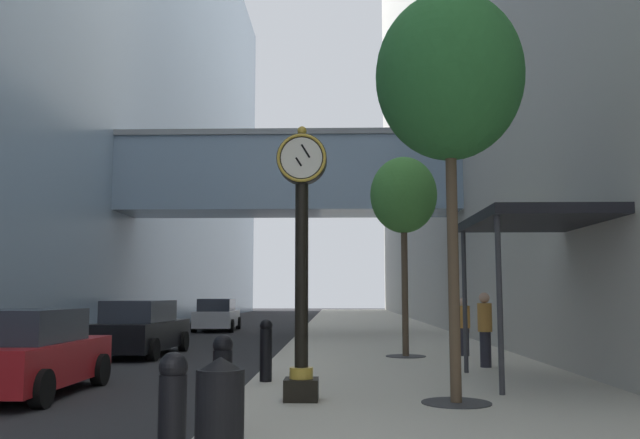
% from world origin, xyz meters
% --- Properties ---
extents(ground_plane, '(110.00, 110.00, 0.00)m').
position_xyz_m(ground_plane, '(0.00, 27.00, 0.00)').
color(ground_plane, '#262628').
rests_on(ground_plane, ground).
extents(sidewalk_right, '(6.88, 80.00, 0.14)m').
position_xyz_m(sidewalk_right, '(3.44, 30.00, 0.07)').
color(sidewalk_right, beige).
rests_on(sidewalk_right, ground).
extents(building_block_left, '(23.77, 80.00, 31.14)m').
position_xyz_m(building_block_left, '(-12.00, 29.97, 15.51)').
color(building_block_left, '#758EA8').
rests_on(building_block_left, ground).
extents(street_clock, '(0.84, 0.55, 4.54)m').
position_xyz_m(street_clock, '(1.15, 7.74, 2.63)').
color(street_clock, black).
rests_on(street_clock, sidewalk_right).
extents(bollard_nearest, '(0.25, 0.25, 1.22)m').
position_xyz_m(bollard_nearest, '(0.32, 2.58, 0.78)').
color(bollard_nearest, black).
rests_on(bollard_nearest, sidewalk_right).
extents(bollard_second, '(0.25, 0.25, 1.22)m').
position_xyz_m(bollard_second, '(0.32, 5.08, 0.78)').
color(bollard_second, black).
rests_on(bollard_second, sidewalk_right).
extents(bollard_fourth, '(0.25, 0.25, 1.22)m').
position_xyz_m(bollard_fourth, '(0.32, 10.09, 0.78)').
color(bollard_fourth, black).
rests_on(bollard_fourth, sidewalk_right).
extents(street_tree_near, '(2.44, 2.44, 6.72)m').
position_xyz_m(street_tree_near, '(3.62, 7.53, 5.42)').
color(street_tree_near, '#333335').
rests_on(street_tree_near, sidewalk_right).
extents(street_tree_mid_near, '(1.88, 1.88, 5.58)m').
position_xyz_m(street_tree_mid_near, '(3.62, 15.40, 4.58)').
color(street_tree_mid_near, '#333335').
rests_on(street_tree_mid_near, sidewalk_right).
extents(trash_bin, '(0.53, 0.53, 1.05)m').
position_xyz_m(trash_bin, '(0.50, 3.94, 0.68)').
color(trash_bin, black).
rests_on(trash_bin, sidewalk_right).
extents(pedestrian_walking, '(0.44, 0.52, 1.62)m').
position_xyz_m(pedestrian_walking, '(5.29, 15.69, 0.99)').
color(pedestrian_walking, '#23232D').
rests_on(pedestrian_walking, sidewalk_right).
extents(pedestrian_by_clock, '(0.41, 0.41, 1.75)m').
position_xyz_m(pedestrian_by_clock, '(5.23, 12.76, 1.07)').
color(pedestrian_by_clock, '#23232D').
rests_on(pedestrian_by_clock, sidewalk_right).
extents(storefront_awning, '(2.40, 3.60, 3.30)m').
position_xyz_m(storefront_awning, '(5.64, 10.06, 3.28)').
color(storefront_awning, black).
rests_on(storefront_awning, sidewalk_right).
extents(car_white_near, '(2.17, 4.65, 1.61)m').
position_xyz_m(car_white_near, '(-4.34, 30.42, 0.78)').
color(car_white_near, silver).
rests_on(car_white_near, ground).
extents(car_red_mid, '(1.94, 4.02, 1.58)m').
position_xyz_m(car_red_mid, '(-3.94, 8.99, 0.77)').
color(car_red_mid, '#AD191E').
rests_on(car_red_mid, ground).
extents(car_black_far, '(2.10, 4.69, 1.65)m').
position_xyz_m(car_black_far, '(-4.20, 16.91, 0.80)').
color(car_black_far, black).
rests_on(car_black_far, ground).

